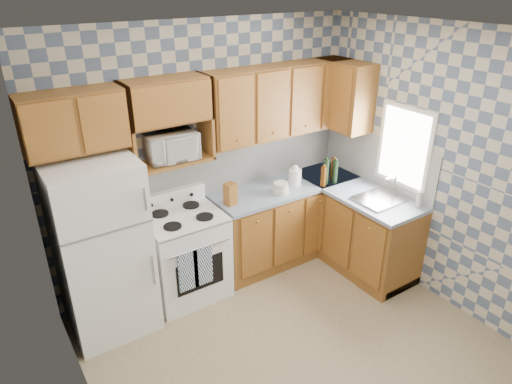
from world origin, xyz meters
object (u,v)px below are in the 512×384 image
Objects in this scene: microwave at (171,146)px; electric_kettle at (295,177)px; refrigerator at (102,249)px; stove_body at (185,256)px.

microwave is 1.48m from electric_kettle.
microwave is at bearing 170.98° from electric_kettle.
refrigerator is at bearing 179.82° from electric_kettle.
refrigerator is 1.87× the size of stove_body.
microwave is (0.83, 0.21, 0.74)m from refrigerator.
refrigerator is 9.15× the size of electric_kettle.
microwave reaches higher than electric_kettle.
stove_body is (0.80, 0.03, -0.39)m from refrigerator.
stove_body is at bearing 178.66° from electric_kettle.
refrigerator reaches higher than electric_kettle.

